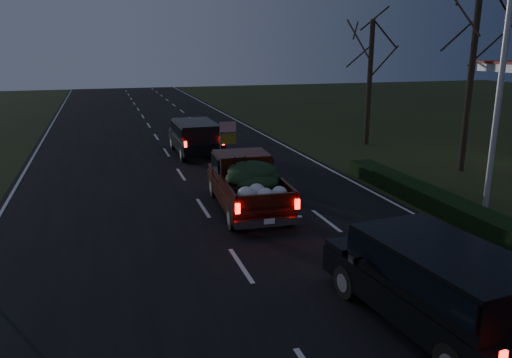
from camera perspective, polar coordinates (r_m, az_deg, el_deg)
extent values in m
plane|color=black|center=(13.23, -1.75, -9.88)|extent=(120.00, 120.00, 0.00)
cube|color=black|center=(13.22, -1.75, -9.84)|extent=(14.00, 120.00, 0.02)
cube|color=black|center=(18.99, 18.97, -1.96)|extent=(1.00, 10.00, 0.60)
cylinder|color=silver|center=(18.60, 26.21, 10.19)|extent=(0.20, 0.20, 9.00)
cylinder|color=black|center=(24.34, 23.34, 10.67)|extent=(0.28, 0.28, 8.50)
cylinder|color=black|center=(29.56, 12.83, 10.58)|extent=(0.28, 0.28, 7.00)
cube|color=#3D1008|center=(17.47, -1.02, -1.50)|extent=(2.34, 5.21, 0.56)
cube|color=#3D1008|center=(18.14, -1.67, 1.62)|extent=(1.98, 1.74, 0.92)
cube|color=black|center=(18.12, -1.67, 1.93)|extent=(2.08, 1.65, 0.56)
cube|color=#3D1008|center=(16.15, 0.02, -1.74)|extent=(2.05, 2.96, 0.06)
ellipsoid|color=black|center=(16.51, -0.23, 0.28)|extent=(1.74, 1.93, 0.61)
cylinder|color=gray|center=(16.94, -4.07, 3.10)|extent=(0.03, 0.03, 2.04)
cube|color=red|center=(16.84, -3.20, 5.97)|extent=(0.53, 0.05, 0.35)
cube|color=gold|center=(16.90, -3.18, 4.60)|extent=(0.53, 0.05, 0.35)
cube|color=black|center=(26.68, -6.98, 4.20)|extent=(2.12, 4.99, 0.62)
cube|color=black|center=(26.31, -6.92, 5.61)|extent=(1.99, 3.64, 0.83)
cube|color=black|center=(26.29, -6.93, 5.79)|extent=(2.09, 3.54, 0.50)
cube|color=black|center=(10.97, 19.44, -12.47)|extent=(2.58, 5.27, 0.64)
cube|color=black|center=(10.49, 20.75, -9.51)|extent=(2.33, 3.88, 0.85)
cube|color=black|center=(10.46, 20.79, -9.09)|extent=(2.42, 3.79, 0.51)
cube|color=black|center=(10.72, 11.07, -9.00)|extent=(0.13, 0.24, 0.17)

